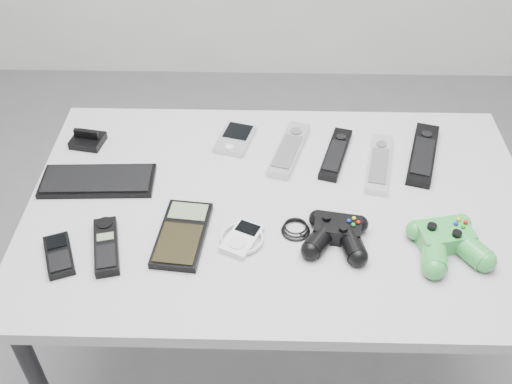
{
  "coord_description": "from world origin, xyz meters",
  "views": [
    {
      "loc": [
        -0.13,
        -1.08,
        1.68
      ],
      "look_at": [
        -0.15,
        -0.09,
        0.78
      ],
      "focal_mm": 42.0,
      "sensor_mm": 36.0,
      "label": 1
    }
  ],
  "objects_px": {
    "pda_keyboard": "(98,180)",
    "controller_green": "(448,240)",
    "remote_silver_a": "(289,149)",
    "calculator": "(182,234)",
    "mobile_phone": "(59,255)",
    "controller_black": "(337,233)",
    "mp3_player": "(242,238)",
    "remote_black_b": "(423,154)",
    "desk": "(280,223)",
    "remote_black_a": "(336,153)",
    "remote_silver_b": "(379,163)",
    "cordless_handset": "(106,246)",
    "pda": "(235,139)"
  },
  "relations": [
    {
      "from": "remote_black_b",
      "to": "controller_black",
      "type": "relative_size",
      "value": 1.02
    },
    {
      "from": "mp3_player",
      "to": "controller_black",
      "type": "xyz_separation_m",
      "value": [
        0.2,
        0.01,
        0.01
      ]
    },
    {
      "from": "pda_keyboard",
      "to": "remote_black_a",
      "type": "height_order",
      "value": "remote_black_a"
    },
    {
      "from": "desk",
      "to": "remote_silver_b",
      "type": "xyz_separation_m",
      "value": [
        0.24,
        0.13,
        0.08
      ]
    },
    {
      "from": "remote_black_a",
      "to": "controller_green",
      "type": "relative_size",
      "value": 1.2
    },
    {
      "from": "mobile_phone",
      "to": "mp3_player",
      "type": "distance_m",
      "value": 0.37
    },
    {
      "from": "remote_black_a",
      "to": "controller_green",
      "type": "xyz_separation_m",
      "value": [
        0.2,
        -0.3,
        0.02
      ]
    },
    {
      "from": "remote_silver_b",
      "to": "cordless_handset",
      "type": "height_order",
      "value": "cordless_handset"
    },
    {
      "from": "mobile_phone",
      "to": "mp3_player",
      "type": "xyz_separation_m",
      "value": [
        0.37,
        0.06,
        -0.0
      ]
    },
    {
      "from": "remote_silver_b",
      "to": "calculator",
      "type": "bearing_deg",
      "value": -139.34
    },
    {
      "from": "remote_silver_a",
      "to": "calculator",
      "type": "bearing_deg",
      "value": -111.66
    },
    {
      "from": "cordless_handset",
      "to": "remote_silver_a",
      "type": "bearing_deg",
      "value": 27.61
    },
    {
      "from": "controller_green",
      "to": "remote_silver_a",
      "type": "bearing_deg",
      "value": 123.14
    },
    {
      "from": "pda_keyboard",
      "to": "pda",
      "type": "xyz_separation_m",
      "value": [
        0.31,
        0.17,
        0.0
      ]
    },
    {
      "from": "mp3_player",
      "to": "controller_green",
      "type": "relative_size",
      "value": 0.6
    },
    {
      "from": "calculator",
      "to": "cordless_handset",
      "type": "bearing_deg",
      "value": -159.19
    },
    {
      "from": "calculator",
      "to": "mp3_player",
      "type": "height_order",
      "value": "calculator"
    },
    {
      "from": "calculator",
      "to": "remote_silver_a",
      "type": "bearing_deg",
      "value": 58.07
    },
    {
      "from": "controller_black",
      "to": "controller_green",
      "type": "height_order",
      "value": "controller_green"
    },
    {
      "from": "pda_keyboard",
      "to": "mp3_player",
      "type": "bearing_deg",
      "value": -29.79
    },
    {
      "from": "remote_silver_b",
      "to": "controller_black",
      "type": "relative_size",
      "value": 0.92
    },
    {
      "from": "desk",
      "to": "remote_black_b",
      "type": "bearing_deg",
      "value": 26.23
    },
    {
      "from": "controller_black",
      "to": "remote_silver_a",
      "type": "bearing_deg",
      "value": 117.04
    },
    {
      "from": "calculator",
      "to": "mp3_player",
      "type": "xyz_separation_m",
      "value": [
        0.13,
        -0.01,
        -0.0
      ]
    },
    {
      "from": "remote_black_a",
      "to": "remote_silver_b",
      "type": "relative_size",
      "value": 0.92
    },
    {
      "from": "remote_black_b",
      "to": "mobile_phone",
      "type": "relative_size",
      "value": 2.08
    },
    {
      "from": "mobile_phone",
      "to": "controller_black",
      "type": "relative_size",
      "value": 0.49
    },
    {
      "from": "remote_black_a",
      "to": "cordless_handset",
      "type": "xyz_separation_m",
      "value": [
        -0.5,
        -0.32,
        0.0
      ]
    },
    {
      "from": "remote_black_b",
      "to": "calculator",
      "type": "distance_m",
      "value": 0.63
    },
    {
      "from": "remote_black_a",
      "to": "remote_silver_a",
      "type": "bearing_deg",
      "value": -170.46
    },
    {
      "from": "pda_keyboard",
      "to": "controller_green",
      "type": "distance_m",
      "value": 0.79
    },
    {
      "from": "mobile_phone",
      "to": "controller_black",
      "type": "bearing_deg",
      "value": -15.57
    },
    {
      "from": "remote_black_b",
      "to": "remote_silver_a",
      "type": "bearing_deg",
      "value": -165.62
    },
    {
      "from": "pda_keyboard",
      "to": "pda",
      "type": "distance_m",
      "value": 0.35
    },
    {
      "from": "remote_black_b",
      "to": "mobile_phone",
      "type": "distance_m",
      "value": 0.87
    },
    {
      "from": "remote_silver_a",
      "to": "mobile_phone",
      "type": "height_order",
      "value": "remote_silver_a"
    },
    {
      "from": "remote_black_a",
      "to": "calculator",
      "type": "bearing_deg",
      "value": -124.62
    },
    {
      "from": "desk",
      "to": "controller_green",
      "type": "height_order",
      "value": "controller_green"
    },
    {
      "from": "pda",
      "to": "controller_green",
      "type": "bearing_deg",
      "value": -22.98
    },
    {
      "from": "pda_keyboard",
      "to": "desk",
      "type": "bearing_deg",
      "value": -9.96
    },
    {
      "from": "remote_black_b",
      "to": "cordless_handset",
      "type": "xyz_separation_m",
      "value": [
        -0.71,
        -0.32,
        0.0
      ]
    },
    {
      "from": "pda_keyboard",
      "to": "calculator",
      "type": "bearing_deg",
      "value": -40.38
    },
    {
      "from": "pda",
      "to": "remote_black_b",
      "type": "bearing_deg",
      "value": 8.87
    },
    {
      "from": "remote_silver_a",
      "to": "calculator",
      "type": "distance_m",
      "value": 0.37
    },
    {
      "from": "mobile_phone",
      "to": "calculator",
      "type": "relative_size",
      "value": 0.59
    },
    {
      "from": "remote_black_a",
      "to": "controller_black",
      "type": "distance_m",
      "value": 0.29
    },
    {
      "from": "desk",
      "to": "mobile_phone",
      "type": "relative_size",
      "value": 10.0
    },
    {
      "from": "pda_keyboard",
      "to": "controller_green",
      "type": "height_order",
      "value": "controller_green"
    },
    {
      "from": "pda_keyboard",
      "to": "remote_black_a",
      "type": "xyz_separation_m",
      "value": [
        0.56,
        0.11,
        0.0
      ]
    },
    {
      "from": "desk",
      "to": "controller_black",
      "type": "xyz_separation_m",
      "value": [
        0.12,
        -0.12,
        0.09
      ]
    }
  ]
}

